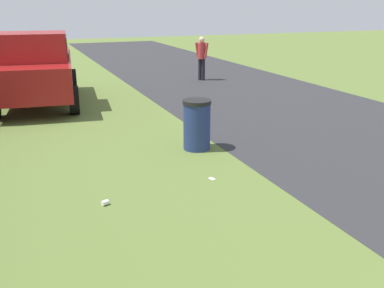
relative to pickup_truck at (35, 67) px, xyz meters
name	(u,v)px	position (x,y,z in m)	size (l,w,h in m)	color
pickup_truck	(35,67)	(0.00, 0.00, 0.00)	(5.01, 2.70, 2.09)	maroon
trash_bin	(197,125)	(-5.48, -2.75, -0.59)	(0.57, 0.57, 1.02)	navy
pedestrian	(202,55)	(2.14, -6.11, -0.16)	(0.41, 0.41, 1.64)	black
litter_wrapper_by_mailbox	(212,179)	(-7.06, -2.38, -1.10)	(0.12, 0.08, 0.01)	silver
litter_cup_midfield_b	(105,203)	(-7.40, -0.48, -1.06)	(0.08, 0.08, 0.10)	white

